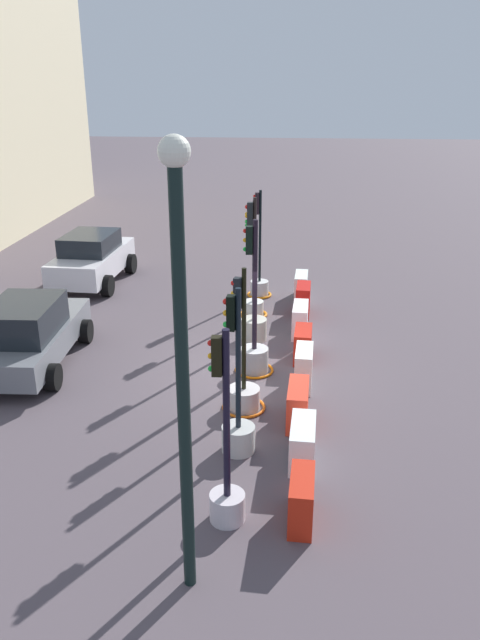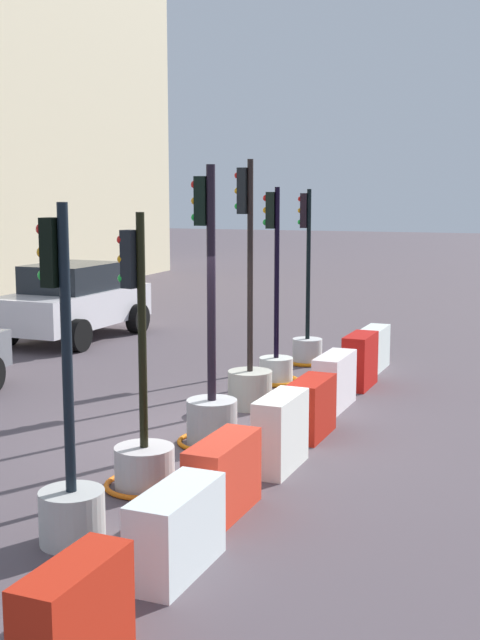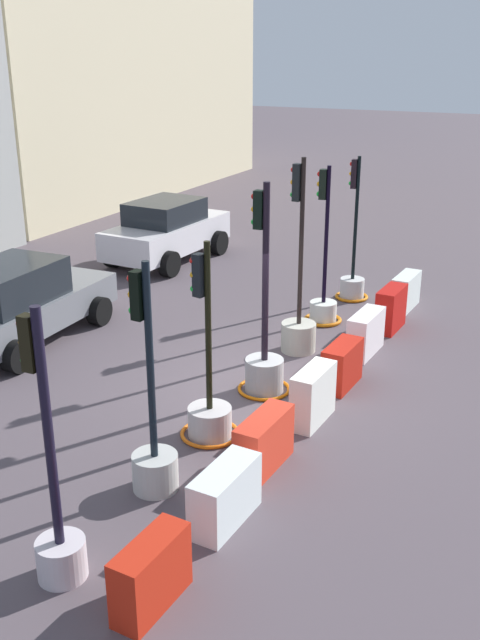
{
  "view_description": "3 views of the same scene",
  "coord_description": "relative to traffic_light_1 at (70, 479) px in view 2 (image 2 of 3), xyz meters",
  "views": [
    {
      "loc": [
        -13.46,
        -1.03,
        6.58
      ],
      "look_at": [
        -0.44,
        0.12,
        1.44
      ],
      "focal_mm": 34.94,
      "sensor_mm": 36.0,
      "label": 1
    },
    {
      "loc": [
        -10.03,
        -4.19,
        3.32
      ],
      "look_at": [
        1.81,
        0.1,
        1.38
      ],
      "focal_mm": 46.78,
      "sensor_mm": 36.0,
      "label": 2
    },
    {
      "loc": [
        -10.54,
        -4.9,
        5.65
      ],
      "look_at": [
        -0.71,
        -0.03,
        1.51
      ],
      "focal_mm": 40.58,
      "sensor_mm": 36.0,
      "label": 3
    }
  ],
  "objects": [
    {
      "name": "ground_plane",
      "position": [
        3.48,
        0.11,
        -0.64
      ],
      "size": [
        120.0,
        120.0,
        0.0
      ],
      "primitive_type": "plane",
      "color": "#51464D"
    },
    {
      "name": "traffic_light_1",
      "position": [
        0.0,
        0.0,
        0.0
      ],
      "size": [
        0.63,
        0.63,
        3.23
      ],
      "color": "#B4B5B1",
      "rests_on": "ground_plane"
    },
    {
      "name": "traffic_light_2",
      "position": [
        1.6,
        0.03,
        -0.18
      ],
      "size": [
        0.93,
        0.93,
        3.1
      ],
      "color": "beige",
      "rests_on": "ground_plane"
    },
    {
      "name": "traffic_light_3",
      "position": [
        3.4,
        -0.08,
        -0.04
      ],
      "size": [
        0.93,
        0.93,
        3.66
      ],
      "color": "#AAA9A9",
      "rests_on": "ground_plane"
    },
    {
      "name": "traffic_light_4",
      "position": [
        5.33,
        0.06,
        -0.03
      ],
      "size": [
        0.69,
        0.69,
        3.8
      ],
      "color": "#B4B2A2",
      "rests_on": "ground_plane"
    },
    {
      "name": "traffic_light_5",
      "position": [
        7.09,
        0.2,
        -0.08
      ],
      "size": [
        0.83,
        0.83,
        3.4
      ],
      "color": "silver",
      "rests_on": "ground_plane"
    },
    {
      "name": "traffic_light_6",
      "position": [
        8.9,
        0.12,
        -0.12
      ],
      "size": [
        0.79,
        0.79,
        3.37
      ],
      "color": "silver",
      "rests_on": "ground_plane"
    },
    {
      "name": "construction_barrier_0",
      "position": [
        -1.89,
        -1.18,
        -0.24
      ],
      "size": [
        1.04,
        0.42,
        0.8
      ],
      "color": "red",
      "rests_on": "ground_plane"
    },
    {
      "name": "construction_barrier_1",
      "position": [
        -0.23,
        -1.2,
        -0.26
      ],
      "size": [
        1.16,
        0.5,
        0.76
      ],
      "color": "white",
      "rests_on": "ground_plane"
    },
    {
      "name": "construction_barrier_2",
      "position": [
        1.13,
        -1.11,
        -0.23
      ],
      "size": [
        1.17,
        0.46,
        0.81
      ],
      "color": "red",
      "rests_on": "ground_plane"
    },
    {
      "name": "construction_barrier_3",
      "position": [
        2.73,
        -1.24,
        -0.18
      ],
      "size": [
        1.04,
        0.43,
        0.91
      ],
      "color": "white",
      "rests_on": "ground_plane"
    },
    {
      "name": "construction_barrier_4",
      "position": [
        4.18,
        -1.24,
        -0.24
      ],
      "size": [
        1.03,
        0.46,
        0.8
      ],
      "color": "#B11B0F",
      "rests_on": "ground_plane"
    },
    {
      "name": "construction_barrier_5",
      "position": [
        5.79,
        -1.17,
        -0.22
      ],
      "size": [
        1.15,
        0.45,
        0.84
      ],
      "color": "white",
      "rests_on": "ground_plane"
    },
    {
      "name": "construction_barrier_6",
      "position": [
        7.28,
        -1.26,
        -0.18
      ],
      "size": [
        0.99,
        0.44,
        0.92
      ],
      "color": "red",
      "rests_on": "ground_plane"
    },
    {
      "name": "construction_barrier_7",
      "position": [
        8.76,
        -1.21,
        -0.24
      ],
      "size": [
        1.11,
        0.44,
        0.8
      ],
      "color": "silver",
      "rests_on": "ground_plane"
    },
    {
      "name": "car_white_van",
      "position": [
        9.73,
        5.82,
        0.23
      ],
      "size": [
        4.15,
        2.27,
        1.72
      ],
      "color": "silver",
      "rests_on": "ground_plane"
    }
  ]
}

